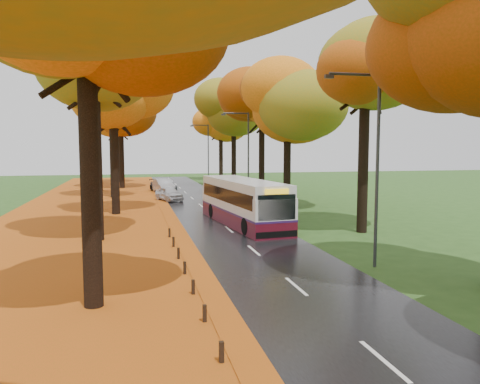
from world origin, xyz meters
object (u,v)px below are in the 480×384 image
object	(u,v)px
streetlamp_near	(372,154)
streetlamp_far	(206,150)
car_silver	(164,186)
bus	(243,201)
car_white	(169,194)
streetlamp_mid	(246,151)
car_dark	(163,186)

from	to	relation	value
streetlamp_near	streetlamp_far	bearing A→B (deg)	90.00
car_silver	bus	bearing A→B (deg)	-90.86
streetlamp_far	car_silver	distance (m)	12.19
streetlamp_near	car_white	distance (m)	27.31
streetlamp_far	streetlamp_near	bearing A→B (deg)	-90.00
bus	car_silver	size ratio (longest dim) A/B	2.42
streetlamp_mid	bus	distance (m)	11.09
streetlamp_near	car_silver	world-z (taller)	streetlamp_near
bus	car_dark	size ratio (longest dim) A/B	2.39
car_white	car_dark	size ratio (longest dim) A/B	0.83
streetlamp_near	streetlamp_far	xyz separation A→B (m)	(0.00, 44.00, 0.00)
bus	car_white	bearing A→B (deg)	97.72
streetlamp_far	car_white	size ratio (longest dim) A/B	2.07
streetlamp_near	car_silver	size ratio (longest dim) A/B	1.74
streetlamp_near	streetlamp_mid	distance (m)	22.00
bus	car_white	size ratio (longest dim) A/B	2.89
bus	streetlamp_mid	bearing A→B (deg)	69.19
car_silver	car_dark	xyz separation A→B (m)	(0.02, 1.26, -0.08)
car_silver	car_dark	distance (m)	1.26
streetlamp_near	car_dark	world-z (taller)	streetlamp_near
streetlamp_mid	streetlamp_far	world-z (taller)	same
streetlamp_far	car_white	bearing A→B (deg)	-109.55
streetlamp_near	bus	world-z (taller)	streetlamp_near
car_white	car_silver	xyz separation A→B (m)	(0.00, 8.06, 0.10)
streetlamp_mid	car_white	world-z (taller)	streetlamp_mid
car_white	car_dark	bearing A→B (deg)	71.03
bus	car_dark	xyz separation A→B (m)	(-3.61, 23.86, -0.83)
streetlamp_near	car_white	xyz separation A→B (m)	(-6.30, 26.26, -4.02)
streetlamp_far	car_white	world-z (taller)	streetlamp_far
streetlamp_near	bus	xyz separation A→B (m)	(-2.66, 11.71, -3.16)
bus	car_silver	distance (m)	22.91
streetlamp_near	bus	size ratio (longest dim) A/B	0.72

